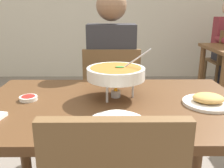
{
  "coord_description": "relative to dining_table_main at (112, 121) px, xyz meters",
  "views": [
    {
      "loc": [
        -0.01,
        -1.15,
        1.17
      ],
      "look_at": [
        0.0,
        0.15,
        0.78
      ],
      "focal_mm": 39.38,
      "sensor_mm": 36.0,
      "label": 1
    }
  ],
  "objects": [
    {
      "name": "dining_table_main",
      "position": [
        0.0,
        0.0,
        0.0
      ],
      "size": [
        1.33,
        0.83,
        0.73
      ],
      "color": "#51331C",
      "rests_on": "ground_plane"
    },
    {
      "name": "rice_plate",
      "position": [
        0.02,
        -0.25,
        0.13
      ],
      "size": [
        0.24,
        0.24,
        0.06
      ],
      "color": "white",
      "rests_on": "dining_table_main"
    },
    {
      "name": "sauce_dish",
      "position": [
        -0.43,
        0.03,
        0.12
      ],
      "size": [
        0.09,
        0.09,
        0.02
      ],
      "color": "white",
      "rests_on": "dining_table_main"
    },
    {
      "name": "diner_main",
      "position": [
        0.0,
        0.73,
        0.12
      ],
      "size": [
        0.4,
        0.45,
        1.31
      ],
      "color": "#2D2D38",
      "rests_on": "ground_plane"
    },
    {
      "name": "curry_bowl",
      "position": [
        0.02,
        0.08,
        0.23
      ],
      "size": [
        0.33,
        0.3,
        0.26
      ],
      "color": "silver",
      "rests_on": "dining_table_main"
    },
    {
      "name": "appetizer_plate",
      "position": [
        0.47,
        -0.03,
        0.13
      ],
      "size": [
        0.24,
        0.24,
        0.06
      ],
      "color": "white",
      "rests_on": "dining_table_main"
    },
    {
      "name": "chair_diner_main",
      "position": [
        -0.0,
        0.7,
        -0.11
      ],
      "size": [
        0.44,
        0.44,
        0.9
      ],
      "color": "brown",
      "rests_on": "ground_plane"
    }
  ]
}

